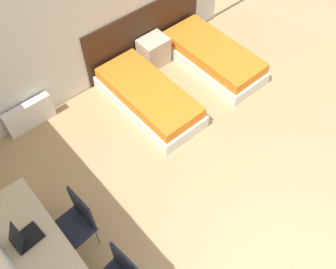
% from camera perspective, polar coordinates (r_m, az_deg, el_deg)
% --- Properties ---
extents(wall_back, '(5.73, 0.05, 2.70)m').
position_cam_1_polar(wall_back, '(5.67, -13.61, 17.02)').
color(wall_back, silver).
rests_on(wall_back, ground_plane).
extents(headboard_panel, '(2.39, 0.03, 1.02)m').
position_cam_1_polar(headboard_panel, '(6.61, -3.54, 15.17)').
color(headboard_panel, '#382316').
rests_on(headboard_panel, ground_plane).
extents(bed_near_window, '(0.85, 1.86, 0.41)m').
position_cam_1_polar(bed_near_window, '(5.94, -2.99, 5.64)').
color(bed_near_window, silver).
rests_on(bed_near_window, ground_plane).
extents(bed_near_door, '(0.85, 1.86, 0.41)m').
position_cam_1_polar(bed_near_door, '(6.65, 6.87, 11.62)').
color(bed_near_door, silver).
rests_on(bed_near_door, ground_plane).
extents(nightstand, '(0.49, 0.38, 0.51)m').
position_cam_1_polar(nightstand, '(6.64, -2.20, 12.56)').
color(nightstand, beige).
rests_on(nightstand, ground_plane).
extents(radiator, '(0.75, 0.12, 0.46)m').
position_cam_1_polar(radiator, '(6.03, -20.35, 2.78)').
color(radiator, silver).
rests_on(radiator, ground_plane).
extents(chair_near_laptop, '(0.46, 0.46, 0.94)m').
position_cam_1_polar(chair_near_laptop, '(4.57, -13.89, -12.81)').
color(chair_near_laptop, black).
rests_on(chair_near_laptop, ground_plane).
extents(laptop, '(0.32, 0.26, 0.30)m').
position_cam_1_polar(laptop, '(4.34, -21.16, -14.50)').
color(laptop, black).
rests_on(laptop, desk).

